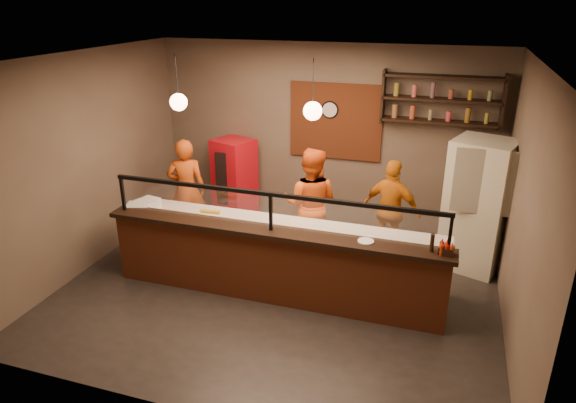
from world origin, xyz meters
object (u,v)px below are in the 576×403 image
(wall_clock, at_px, (330,110))
(fridge, at_px, (477,205))
(cook_mid, at_px, (310,204))
(red_cooler, at_px, (235,180))
(pizza_dough, at_px, (280,229))
(pepper_mill, at_px, (432,243))
(condiment_caddy, at_px, (446,251))
(cook_right, at_px, (391,210))
(cook_left, at_px, (187,189))

(wall_clock, relative_size, fridge, 0.15)
(cook_mid, bearing_deg, red_cooler, -33.22)
(pizza_dough, bearing_deg, pepper_mill, -9.90)
(wall_clock, relative_size, cook_mid, 0.17)
(condiment_caddy, bearing_deg, fridge, 77.95)
(cook_right, height_order, pepper_mill, cook_right)
(pizza_dough, bearing_deg, cook_left, 151.78)
(red_cooler, relative_size, condiment_caddy, 8.61)
(wall_clock, height_order, pizza_dough, wall_clock)
(condiment_caddy, bearing_deg, pepper_mill, 171.41)
(cook_right, distance_m, red_cooler, 3.02)
(cook_left, relative_size, pizza_dough, 3.40)
(cook_left, xyz_separation_m, red_cooler, (0.44, 0.99, -0.11))
(red_cooler, distance_m, pepper_mill, 4.38)
(cook_left, bearing_deg, fridge, 165.38)
(fridge, xyz_separation_m, condiment_caddy, (-0.40, -1.87, 0.11))
(red_cooler, relative_size, pepper_mill, 6.78)
(wall_clock, relative_size, cook_left, 0.17)
(cook_right, relative_size, condiment_caddy, 9.13)
(pizza_dough, bearing_deg, condiment_caddy, -9.80)
(condiment_caddy, relative_size, pepper_mill, 0.79)
(cook_left, relative_size, pepper_mill, 7.80)
(pepper_mill, bearing_deg, condiment_caddy, -8.59)
(cook_left, bearing_deg, red_cooler, -133.78)
(wall_clock, bearing_deg, pizza_dough, -92.48)
(fridge, height_order, condiment_caddy, fridge)
(cook_right, distance_m, fridge, 1.26)
(red_cooler, height_order, condiment_caddy, red_cooler)
(cook_right, height_order, fridge, fridge)
(condiment_caddy, bearing_deg, cook_mid, 145.56)
(wall_clock, distance_m, cook_left, 2.78)
(cook_left, bearing_deg, cook_right, 165.75)
(cook_left, xyz_separation_m, cook_right, (3.38, 0.32, -0.07))
(cook_right, xyz_separation_m, pizza_dough, (-1.36, -1.40, 0.10))
(cook_mid, xyz_separation_m, pizza_dough, (-0.16, -1.02, 0.01))
(wall_clock, xyz_separation_m, condiment_caddy, (2.10, -2.77, -0.99))
(wall_clock, height_order, cook_left, wall_clock)
(cook_right, bearing_deg, condiment_caddy, 131.37)
(wall_clock, bearing_deg, pepper_mill, -54.87)
(cook_left, distance_m, red_cooler, 1.09)
(cook_mid, relative_size, fridge, 0.90)
(cook_mid, relative_size, red_cooler, 1.19)
(wall_clock, bearing_deg, condiment_caddy, -52.82)
(pizza_dough, height_order, condiment_caddy, condiment_caddy)
(fridge, distance_m, pepper_mill, 1.94)
(fridge, bearing_deg, wall_clock, 178.83)
(cook_mid, bearing_deg, cook_left, -3.61)
(red_cooler, bearing_deg, wall_clock, 30.47)
(cook_mid, height_order, fridge, fridge)
(wall_clock, xyz_separation_m, cook_mid, (0.05, -1.36, -1.20))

